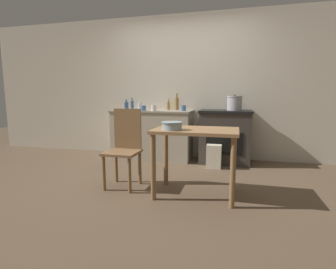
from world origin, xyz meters
name	(u,v)px	position (x,y,z in m)	size (l,w,h in m)	color
ground_plane	(159,182)	(0.00, 0.00, 0.00)	(14.00, 14.00, 0.00)	brown
wall_back	(183,87)	(0.00, 1.58, 1.27)	(8.00, 0.07, 2.55)	beige
counter_cabinet	(153,134)	(-0.50, 1.26, 0.43)	(1.42, 0.60, 0.87)	#B2A893
stove	(225,136)	(0.78, 1.27, 0.44)	(0.86, 0.59, 0.89)	#38332D
work_table	(196,141)	(0.53, -0.31, 0.62)	(0.93, 0.62, 0.76)	#997047
chair	(125,146)	(-0.38, -0.21, 0.51)	(0.40, 0.40, 0.96)	olive
flour_sack	(214,156)	(0.64, 0.87, 0.18)	(0.23, 0.16, 0.37)	beige
stock_pot	(234,103)	(0.92, 1.26, 1.00)	(0.25, 0.25, 0.26)	#A8A8AD
mixing_bowl_large	(172,125)	(0.29, -0.45, 0.81)	(0.23, 0.23, 0.09)	#93A8B2
bottle_far_left	(132,105)	(-0.90, 1.33, 0.95)	(0.06, 0.06, 0.22)	#3D5675
bottle_left	(177,104)	(-0.09, 1.43, 0.98)	(0.07, 0.07, 0.30)	olive
bottle_mid_left	(126,106)	(-1.05, 1.40, 0.94)	(0.08, 0.08, 0.19)	#3D5675
bottle_center_left	(168,106)	(-0.25, 1.46, 0.94)	(0.06, 0.06, 0.20)	olive
bottle_center	(140,106)	(-0.75, 1.30, 0.93)	(0.07, 0.07, 0.17)	silver
cup_center_right	(143,108)	(-0.59, 1.06, 0.91)	(0.09, 0.09, 0.09)	#4C6B99
cup_mid_right	(183,108)	(0.07, 1.22, 0.92)	(0.09, 0.09, 0.10)	#4C6B99
cup_right	(154,108)	(-0.40, 1.06, 0.92)	(0.09, 0.09, 0.10)	silver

